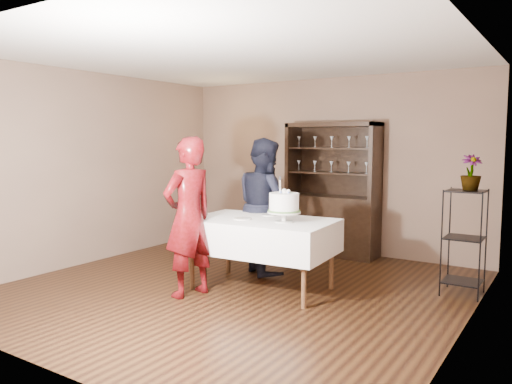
% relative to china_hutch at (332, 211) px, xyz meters
% --- Properties ---
extents(floor, '(5.00, 5.00, 0.00)m').
position_rel_china_hutch_xyz_m(floor, '(-0.20, -2.25, -0.66)').
color(floor, black).
rests_on(floor, ground).
extents(ceiling, '(5.00, 5.00, 0.00)m').
position_rel_china_hutch_xyz_m(ceiling, '(-0.20, -2.25, 2.04)').
color(ceiling, silver).
rests_on(ceiling, back_wall).
extents(back_wall, '(5.00, 0.02, 2.70)m').
position_rel_china_hutch_xyz_m(back_wall, '(-0.20, 0.25, 0.69)').
color(back_wall, brown).
rests_on(back_wall, floor).
extents(wall_left, '(0.02, 5.00, 2.70)m').
position_rel_china_hutch_xyz_m(wall_left, '(-2.70, -2.25, 0.69)').
color(wall_left, brown).
rests_on(wall_left, floor).
extents(wall_right, '(0.02, 5.00, 2.70)m').
position_rel_china_hutch_xyz_m(wall_right, '(2.30, -2.25, 0.69)').
color(wall_right, brown).
rests_on(wall_right, floor).
extents(china_hutch, '(1.40, 0.48, 2.00)m').
position_rel_china_hutch_xyz_m(china_hutch, '(0.00, 0.00, 0.00)').
color(china_hutch, black).
rests_on(china_hutch, floor).
extents(plant_etagere, '(0.42, 0.42, 1.20)m').
position_rel_china_hutch_xyz_m(plant_etagere, '(2.08, -1.05, -0.01)').
color(plant_etagere, black).
rests_on(plant_etagere, floor).
extents(cake_table, '(1.71, 1.12, 0.83)m').
position_rel_china_hutch_xyz_m(cake_table, '(0.05, -2.11, -0.03)').
color(cake_table, white).
rests_on(cake_table, floor).
extents(woman, '(0.55, 0.73, 1.79)m').
position_rel_china_hutch_xyz_m(woman, '(-0.50, -2.75, 0.23)').
color(woman, '#3B0705').
rests_on(woman, floor).
extents(man, '(1.09, 1.05, 1.77)m').
position_rel_china_hutch_xyz_m(man, '(-0.32, -1.43, 0.22)').
color(man, black).
rests_on(man, floor).
extents(cake, '(0.37, 0.37, 0.52)m').
position_rel_china_hutch_xyz_m(cake, '(0.37, -2.14, 0.37)').
color(cake, silver).
rests_on(cake, cake_table).
extents(plate_near, '(0.27, 0.27, 0.01)m').
position_rel_china_hutch_xyz_m(plate_near, '(-0.13, -2.23, 0.17)').
color(plate_near, silver).
rests_on(plate_near, cake_table).
extents(plate_far, '(0.21, 0.21, 0.01)m').
position_rel_china_hutch_xyz_m(plate_far, '(-0.02, -1.83, 0.17)').
color(plate_far, silver).
rests_on(plate_far, cake_table).
extents(potted_plant, '(0.30, 0.30, 0.40)m').
position_rel_china_hutch_xyz_m(potted_plant, '(2.11, -1.01, 0.72)').
color(potted_plant, '#467136').
rests_on(potted_plant, plant_etagere).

